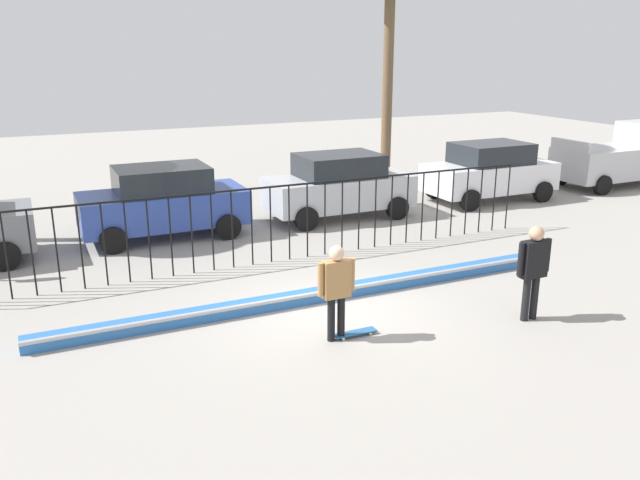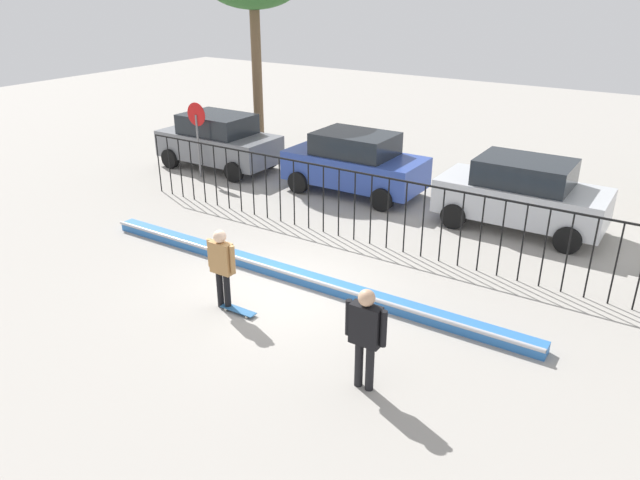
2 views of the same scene
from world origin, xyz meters
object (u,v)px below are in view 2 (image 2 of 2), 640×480
object	(u,v)px
skateboard	(238,310)
parked_car_blue	(355,163)
camera_operator	(366,330)
parked_car_gray	(218,141)
skateboarder	(222,262)
parked_car_silver	(522,194)
stop_sign	(197,130)

from	to	relation	value
skateboard	parked_car_blue	distance (m)	7.89
camera_operator	parked_car_gray	distance (m)	13.13
camera_operator	skateboarder	bearing A→B (deg)	-7.80
skateboarder	parked_car_gray	size ratio (longest dim) A/B	0.40
parked_car_blue	parked_car_silver	xyz separation A→B (m)	(5.13, -0.11, 0.00)
parked_car_blue	parked_car_silver	bearing A→B (deg)	-5.04
camera_operator	parked_car_gray	xyz separation A→B (m)	(-10.34, 8.10, -0.12)
skateboard	parked_car_blue	world-z (taller)	parked_car_blue
skateboarder	skateboard	xyz separation A→B (m)	(0.37, -0.01, -0.97)
parked_car_gray	parked_car_silver	distance (m)	10.46
skateboard	parked_car_silver	distance (m)	8.32
skateboard	parked_car_blue	bearing A→B (deg)	88.50
skateboard	parked_car_silver	xyz separation A→B (m)	(3.41, 7.53, 0.91)
skateboarder	stop_sign	world-z (taller)	stop_sign
camera_operator	parked_car_silver	distance (m)	8.26
stop_sign	parked_car_silver	bearing A→B (deg)	7.27
parked_car_gray	parked_car_blue	size ratio (longest dim) A/B	1.00
parked_car_silver	stop_sign	world-z (taller)	stop_sign
parked_car_gray	parked_car_blue	distance (m)	5.33
skateboard	parked_car_blue	size ratio (longest dim) A/B	0.19
skateboarder	parked_car_blue	bearing A→B (deg)	94.96
camera_operator	stop_sign	world-z (taller)	stop_sign
skateboarder	parked_car_silver	world-z (taller)	parked_car_silver
skateboard	parked_car_gray	size ratio (longest dim) A/B	0.19
parked_car_blue	skateboard	bearing A→B (deg)	-81.12
camera_operator	stop_sign	size ratio (longest dim) A/B	0.73
skateboard	parked_car_gray	distance (m)	10.25
parked_car_gray	stop_sign	bearing A→B (deg)	-77.95
parked_car_silver	stop_sign	size ratio (longest dim) A/B	1.72
parked_car_blue	stop_sign	bearing A→B (deg)	-168.42
skateboard	stop_sign	size ratio (longest dim) A/B	0.32
parked_car_gray	parked_car_silver	bearing A→B (deg)	4.29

